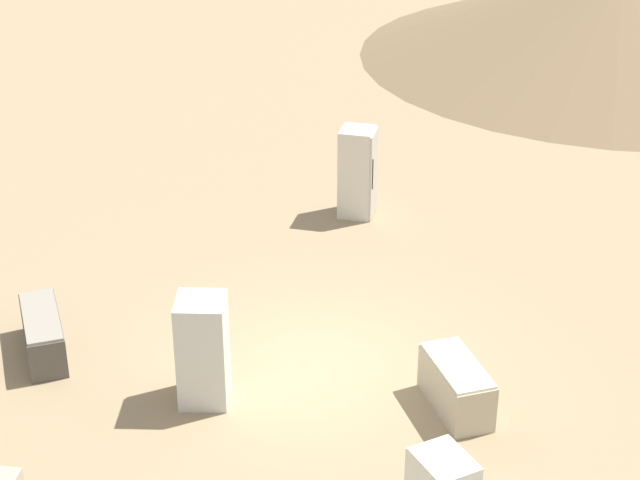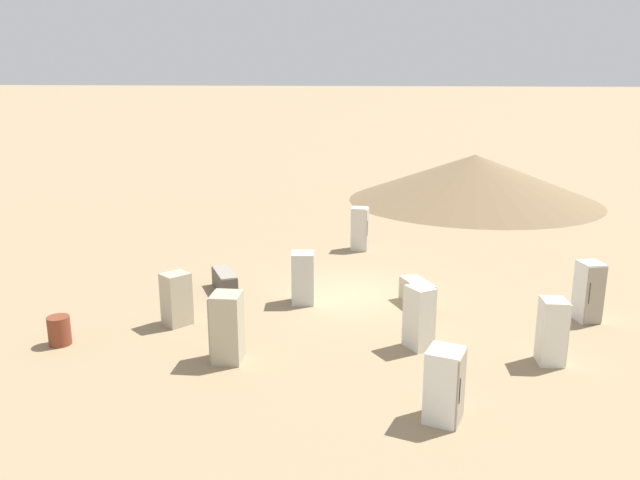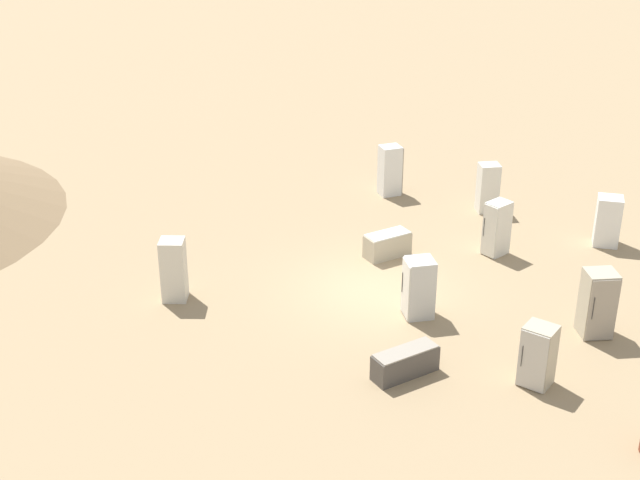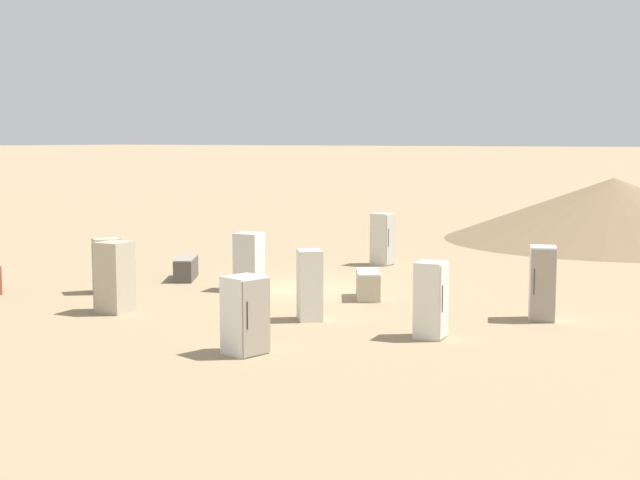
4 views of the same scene
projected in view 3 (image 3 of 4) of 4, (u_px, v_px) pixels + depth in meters
ground_plane at (371, 289)px, 25.73m from camera, size 1000.00×1000.00×0.00m
discarded_fridge_0 at (174, 270)px, 24.87m from camera, size 0.70×0.68×1.83m
discarded_fridge_1 at (390, 170)px, 31.89m from camera, size 0.83×0.91×1.82m
discarded_fridge_2 at (419, 288)px, 24.04m from camera, size 0.84×0.89×1.69m
discarded_fridge_3 at (387, 245)px, 27.54m from camera, size 1.27×1.55×0.77m
discarded_fridge_4 at (598, 304)px, 23.13m from camera, size 0.85×0.86×1.82m
discarded_fridge_5 at (538, 356)px, 21.11m from camera, size 0.97×0.98×1.58m
discarded_fridge_6 at (488, 188)px, 30.54m from camera, size 0.73×0.75×1.72m
discarded_fridge_7 at (405, 363)px, 21.64m from camera, size 1.38×1.74×0.70m
discarded_fridge_8 at (608, 221)px, 28.13m from camera, size 0.88×0.89×1.62m
discarded_fridge_9 at (497, 228)px, 27.49m from camera, size 0.91×0.93×1.74m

